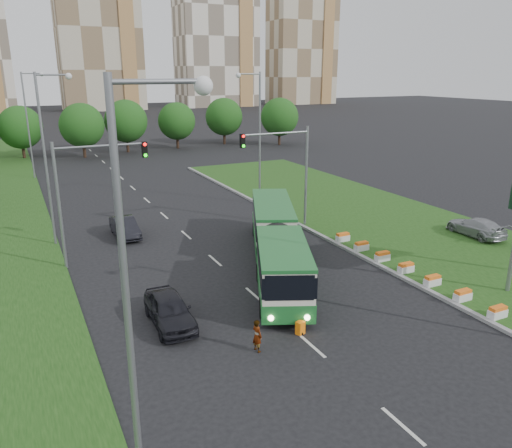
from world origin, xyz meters
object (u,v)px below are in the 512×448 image
traffic_mast_left (85,183)px  car_median (476,227)px  traffic_mast_median (289,162)px  car_left_far (125,227)px  articulated_bus (272,242)px  shopping_trolley (300,328)px  pedestrian (257,336)px  car_left_near (169,310)px

traffic_mast_left → car_median: size_ratio=1.69×
traffic_mast_left → traffic_mast_median: bearing=3.8°
traffic_mast_left → car_left_far: (3.12, 4.69, -4.62)m
traffic_mast_left → articulated_bus: (10.20, -5.68, -3.65)m
traffic_mast_left → shopping_trolley: (7.45, -13.84, -5.03)m
pedestrian → traffic_mast_left: bearing=7.6°
pedestrian → shopping_trolley: bearing=-91.5°
shopping_trolley → articulated_bus: bearing=52.0°
traffic_mast_median → car_median: bearing=-35.1°
articulated_bus → car_left_far: bearing=148.6°
traffic_mast_median → pedestrian: (-10.22, -15.28, -4.58)m
traffic_mast_median → traffic_mast_left: same height
traffic_mast_median → car_left_far: 13.41m
car_left_near → pedestrian: size_ratio=3.01×
traffic_mast_median → car_left_far: traffic_mast_median is taller
shopping_trolley → car_left_far: bearing=83.8°
car_median → shopping_trolley: (-19.33, -6.67, -0.52)m
car_left_near → pedestrian: car_left_near is taller
traffic_mast_left → car_left_near: bearing=-78.0°
traffic_mast_left → car_left_far: traffic_mast_left is taller
traffic_mast_left → car_median: bearing=-15.0°
traffic_mast_left → car_left_far: bearing=56.4°
traffic_mast_median → car_left_near: (-13.00, -11.15, -4.57)m
car_left_near → shopping_trolley: car_left_near is taller
car_left_far → shopping_trolley: bearing=-77.7°
articulated_bus → shopping_trolley: articulated_bus is taller
articulated_bus → traffic_mast_median: bearing=77.7°
traffic_mast_left → articulated_bus: 12.23m
articulated_bus → car_left_far: articulated_bus is taller
articulated_bus → car_left_near: bearing=-126.6°
articulated_bus → car_median: 16.68m
traffic_mast_median → car_left_near: traffic_mast_median is taller
traffic_mast_left → pedestrian: 15.79m
car_left_near → car_median: bearing=8.3°
traffic_mast_median → car_left_near: 17.72m
pedestrian → shopping_trolley: pedestrian is taller
articulated_bus → car_median: bearing=19.2°
traffic_mast_left → shopping_trolley: size_ratio=12.32×
car_median → traffic_mast_left: bearing=-13.3°
car_left_far → car_median: (23.66, -11.86, 0.11)m
car_left_far → shopping_trolley: size_ratio=6.82×
car_median → pedestrian: (-21.84, -7.11, -0.07)m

